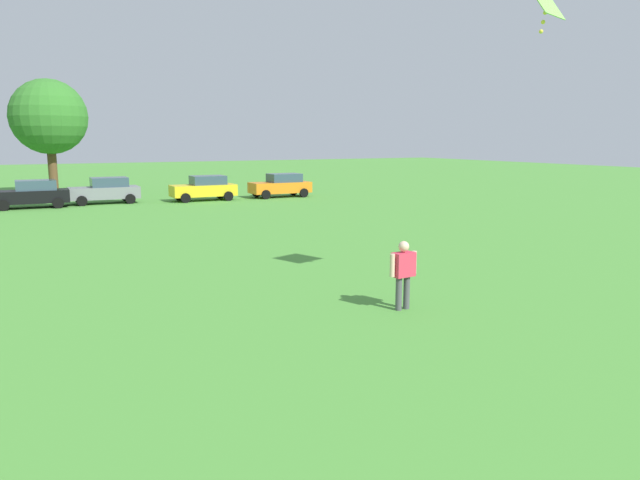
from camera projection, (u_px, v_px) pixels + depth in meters
name	position (u px, v px, depth m)	size (l,w,h in m)	color
ground_plane	(64.00, 231.00, 26.94)	(160.00, 160.00, 0.00)	#4C9338
adult_bystander	(403.00, 269.00, 14.39)	(0.81, 0.37, 1.71)	#4C4C51
kite	(546.00, 4.00, 14.08)	(1.31, 0.92, 1.12)	#8CD859
parked_car_black_1	(32.00, 194.00, 35.78)	(4.30, 2.02, 1.68)	black
parked_car_gray_2	(105.00, 190.00, 38.29)	(4.30, 2.02, 1.68)	slate
parked_car_yellow_3	(204.00, 188.00, 40.11)	(4.30, 2.02, 1.68)	yellow
parked_car_orange_4	(281.00, 185.00, 42.51)	(4.30, 2.02, 1.68)	orange
tree_far_right	(49.00, 117.00, 42.92)	(5.42, 5.42, 8.44)	brown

